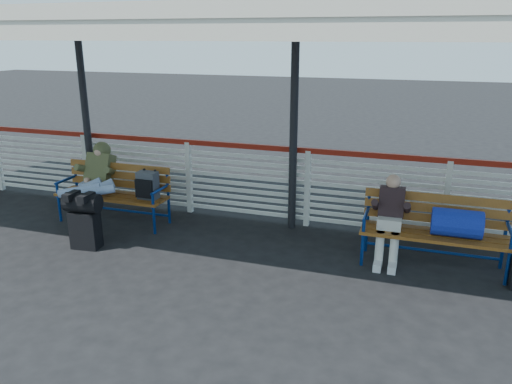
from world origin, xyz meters
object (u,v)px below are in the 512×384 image
(luggage_stack, at_px, (84,218))
(bench_right, at_px, (446,224))
(traveler_man, at_px, (92,185))
(bench_left, at_px, (123,187))
(companion_person, at_px, (390,218))

(luggage_stack, bearing_deg, bench_right, 4.81)
(bench_right, height_order, traveler_man, traveler_man)
(luggage_stack, relative_size, bench_right, 0.44)
(bench_left, height_order, traveler_man, traveler_man)
(luggage_stack, distance_m, bench_left, 1.05)
(bench_right, relative_size, traveler_man, 1.10)
(luggage_stack, distance_m, companion_person, 4.13)
(luggage_stack, distance_m, traveler_man, 0.81)
(luggage_stack, relative_size, companion_person, 0.70)
(bench_right, height_order, companion_person, companion_person)
(luggage_stack, bearing_deg, traveler_man, 110.68)
(bench_left, height_order, companion_person, companion_person)
(luggage_stack, xyz_separation_m, traveler_man, (-0.35, 0.69, 0.26))
(luggage_stack, relative_size, bench_left, 0.44)
(bench_left, distance_m, bench_right, 4.74)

